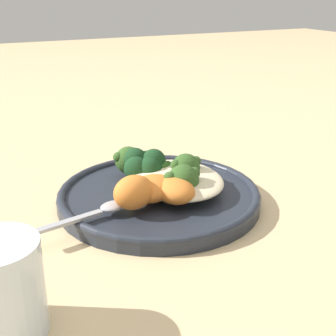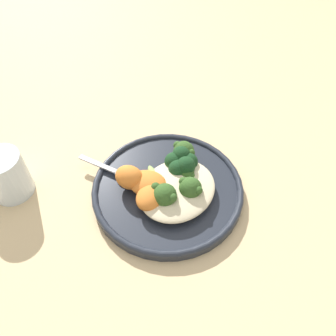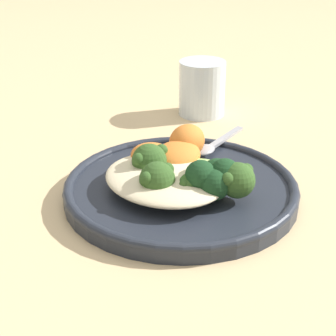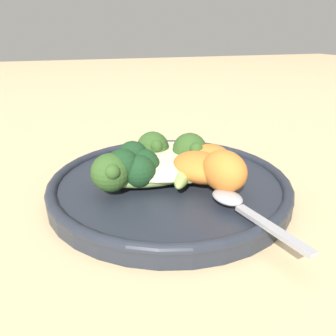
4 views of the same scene
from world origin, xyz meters
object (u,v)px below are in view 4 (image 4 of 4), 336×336
Objects in this scene: broccoli_stalk_1 at (157,152)px; broccoli_stalk_3 at (119,174)px; broccoli_stalk_0 at (188,155)px; plate at (169,183)px; sweet_potato_chunk_0 at (200,167)px; sweet_potato_chunk_2 at (224,171)px; spoon at (238,205)px; sweet_potato_chunk_1 at (208,159)px; kale_tuft at (132,165)px; broccoli_stalk_2 at (148,166)px; quinoa_mound at (165,160)px.

broccoli_stalk_3 is at bearing 122.78° from broccoli_stalk_1.
broccoli_stalk_0 reaches higher than broccoli_stalk_1.
plate is 0.04m from broccoli_stalk_1.
sweet_potato_chunk_0 is 0.03m from sweet_potato_chunk_2.
sweet_potato_chunk_0 is 0.57× the size of spoon.
sweet_potato_chunk_0 is 1.15× the size of sweet_potato_chunk_1.
sweet_potato_chunk_2 is at bearing -30.39° from kale_tuft.
sweet_potato_chunk_2 is at bearing -137.08° from broccoli_stalk_0.
broccoli_stalk_0 reaches higher than sweet_potato_chunk_1.
broccoli_stalk_0 is 1.68× the size of sweet_potato_chunk_1.
sweet_potato_chunk_1 is at bearing -0.33° from kale_tuft.
sweet_potato_chunk_1 reaches higher than broccoli_stalk_2.
spoon reaches higher than plate.
broccoli_stalk_0 and kale_tuft have the same top height.
sweet_potato_chunk_1 is at bearing -135.40° from broccoli_stalk_1.
broccoli_stalk_3 is at bearing -147.59° from quinoa_mound.
sweet_potato_chunk_2 is (0.06, -0.06, 0.01)m from broccoli_stalk_2.
plate is 3.55× the size of broccoli_stalk_2.
broccoli_stalk_0 reaches higher than broccoli_stalk_2.
broccoli_stalk_3 is at bearing -138.52° from spoon.
sweet_potato_chunk_1 reaches higher than spoon.
quinoa_mound is at bearing -150.94° from broccoli_stalk_1.
kale_tuft is 0.52× the size of spoon.
broccoli_stalk_0 is 0.98× the size of broccoli_stalk_1.
broccoli_stalk_1 is (-0.00, 0.03, 0.03)m from plate.
broccoli_stalk_1 is 1.71× the size of sweet_potato_chunk_1.
quinoa_mound is 0.05m from kale_tuft.
broccoli_stalk_3 is (-0.09, -0.03, -0.00)m from broccoli_stalk_0.
plate is 0.10m from spoon.
sweet_potato_chunk_0 is (0.03, -0.06, -0.00)m from broccoli_stalk_1.
sweet_potato_chunk_0 is (0.05, -0.03, 0.00)m from broccoli_stalk_2.
broccoli_stalk_2 is 1.14× the size of sweet_potato_chunk_0.
broccoli_stalk_0 is 1.45× the size of sweet_potato_chunk_0.
kale_tuft is at bearing 149.61° from sweet_potato_chunk_2.
broccoli_stalk_3 is (-0.06, -0.04, 0.01)m from quinoa_mound.
broccoli_stalk_0 is 0.03m from sweet_potato_chunk_0.
quinoa_mound is 0.09m from sweet_potato_chunk_2.
kale_tuft is at bearing 78.07° from broccoli_stalk_2.
sweet_potato_chunk_2 and kale_tuft have the same top height.
broccoli_stalk_0 is 0.07m from kale_tuft.
broccoli_stalk_2 is 0.06m from sweet_potato_chunk_0.
broccoli_stalk_0 reaches higher than broccoli_stalk_3.
sweet_potato_chunk_1 is (0.11, 0.01, -0.00)m from broccoli_stalk_3.
quinoa_mound is at bearing 118.32° from sweet_potato_chunk_0.
spoon is (0.06, -0.10, -0.01)m from broccoli_stalk_2.
broccoli_stalk_3 reaches higher than sweet_potato_chunk_1.
sweet_potato_chunk_0 is at bearing 175.77° from spoon.
sweet_potato_chunk_1 is at bearing 162.54° from spoon.
broccoli_stalk_3 is (-0.06, -0.02, 0.03)m from plate.
sweet_potato_chunk_0 is 1.30× the size of sweet_potato_chunk_2.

